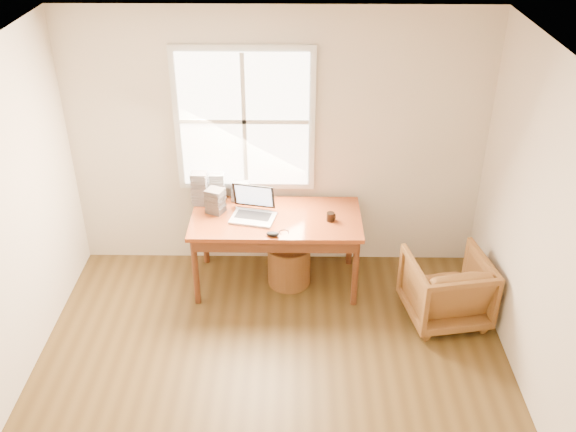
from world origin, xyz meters
name	(u,v)px	position (x,y,z in m)	size (l,w,h in m)	color
room_shell	(265,268)	(-0.02, 0.16, 1.32)	(4.04, 4.54, 2.64)	#523C1C
desk	(276,219)	(0.00, 1.80, 0.73)	(1.60, 0.80, 0.04)	brown
armchair	(446,288)	(1.55, 1.29, 0.32)	(0.69, 0.71, 0.65)	brown
wicker_stool	(289,264)	(0.12, 1.80, 0.21)	(0.42, 0.42, 0.42)	brown
laptop	(253,206)	(-0.21, 1.76, 0.89)	(0.36, 0.38, 0.27)	#B5B7BC
mouse	(273,234)	(-0.02, 1.47, 0.77)	(0.12, 0.07, 0.04)	black
coffee_mug	(330,217)	(0.51, 1.74, 0.79)	(0.07, 0.07, 0.08)	black
cd_stack_a	(217,186)	(-0.59, 2.15, 0.89)	(0.14, 0.12, 0.28)	silver
cd_stack_b	(215,201)	(-0.58, 1.89, 0.87)	(0.16, 0.14, 0.24)	#222327
cd_stack_c	(200,188)	(-0.74, 2.05, 0.91)	(0.15, 0.13, 0.33)	#ABADB9
cd_stack_d	(240,190)	(-0.36, 2.13, 0.85)	(0.16, 0.14, 0.20)	#B4B8C0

